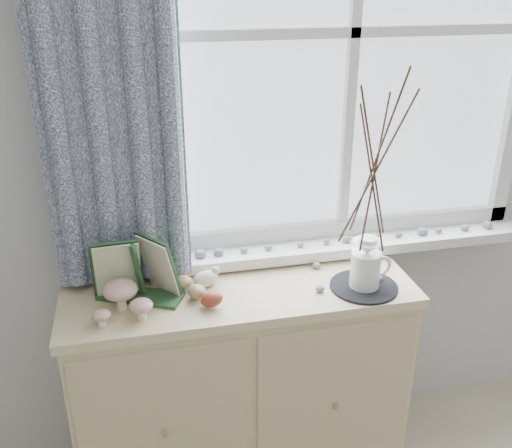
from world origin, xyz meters
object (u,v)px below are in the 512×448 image
Objects in this scene: toadstool_cluster at (123,297)px; twig_pitcher at (375,165)px; sideboard at (240,385)px; botanical_book at (138,273)px.

toadstool_cluster is 0.24× the size of twig_pitcher.
twig_pitcher is at bearing -1.11° from toadstool_cluster.
twig_pitcher is at bearing -13.54° from sideboard.
sideboard is at bearing 159.34° from twig_pitcher.
sideboard is 1.56× the size of twig_pitcher.
sideboard is 6.45× the size of toadstool_cluster.
botanical_book is 0.09m from toadstool_cluster.
toadstool_cluster is 0.89m from twig_pitcher.
sideboard is at bearing 12.38° from toadstool_cluster.
toadstool_cluster is (-0.39, -0.08, 0.48)m from sideboard.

